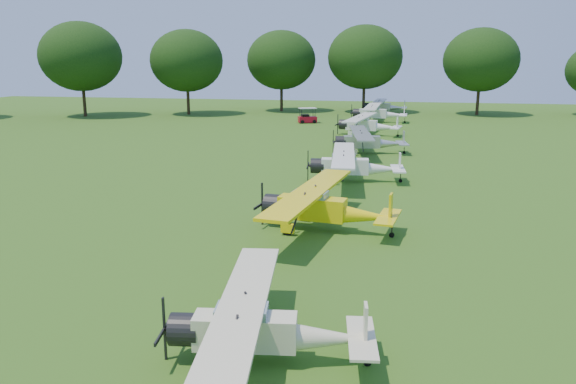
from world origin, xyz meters
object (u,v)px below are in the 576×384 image
aircraft_5 (366,124)px  aircraft_7 (383,105)px  aircraft_1 (261,326)px  golf_cart (307,118)px  aircraft_6 (377,112)px  aircraft_3 (352,164)px  aircraft_2 (322,205)px  aircraft_4 (367,140)px

aircraft_5 → aircraft_7: size_ratio=1.05×
aircraft_1 → golf_cart: size_ratio=3.58×
aircraft_7 → aircraft_6: bearing=-89.0°
aircraft_5 → aircraft_6: 12.96m
aircraft_3 → aircraft_7: aircraft_7 is taller
aircraft_1 → golf_cart: golf_cart is taller
aircraft_1 → aircraft_5: aircraft_5 is taller
aircraft_3 → golf_cart: bearing=99.0°
aircraft_2 → golf_cart: aircraft_2 is taller
aircraft_2 → aircraft_6: 47.47m
aircraft_3 → aircraft_6: aircraft_6 is taller
aircraft_3 → aircraft_5: 23.31m
aircraft_7 → golf_cart: bearing=-118.8°
aircraft_3 → aircraft_4: aircraft_3 is taller
aircraft_2 → aircraft_4: aircraft_2 is taller
aircraft_1 → aircraft_2: (-0.13, 12.07, 0.18)m
aircraft_3 → golf_cart: aircraft_3 is taller
aircraft_6 → golf_cart: 9.02m
aircraft_3 → aircraft_4: bearing=83.2°
aircraft_1 → aircraft_6: bearing=82.0°
aircraft_2 → golf_cart: (-8.46, 44.88, -0.58)m
aircraft_2 → aircraft_6: size_ratio=0.94×
aircraft_5 → aircraft_6: (0.47, 12.95, 0.06)m
aircraft_1 → aircraft_7: 71.64m
aircraft_7 → aircraft_2: bearing=-88.0°
golf_cart → aircraft_6: bearing=-5.6°
aircraft_2 → golf_cart: 45.67m
golf_cart → aircraft_1: bearing=-103.8°
aircraft_6 → aircraft_7: (0.29, 12.11, -0.11)m
aircraft_4 → aircraft_5: 11.82m
aircraft_5 → aircraft_2: bearing=-81.7°
aircraft_5 → aircraft_1: bearing=-81.7°
aircraft_2 → aircraft_7: bearing=97.0°
aircraft_3 → aircraft_4: (0.22, 11.51, -0.01)m
aircraft_3 → aircraft_7: (0.08, 48.36, 0.02)m
aircraft_6 → aircraft_7: aircraft_6 is taller
aircraft_5 → aircraft_6: bearing=95.7°
aircraft_4 → golf_cart: (-9.05, 22.15, -0.54)m
aircraft_3 → aircraft_5: size_ratio=0.94×
aircraft_3 → aircraft_7: size_ratio=0.99×
aircraft_1 → aircraft_2: aircraft_2 is taller
aircraft_1 → aircraft_3: (0.24, 23.28, 0.13)m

